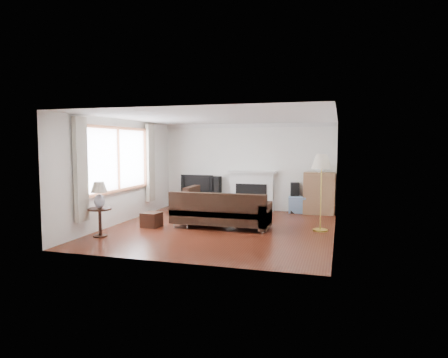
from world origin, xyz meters
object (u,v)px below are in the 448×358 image
(tv_stand, at_px, (198,201))
(bookshelf, at_px, (319,193))
(coffee_table, at_px, (232,211))
(floor_lamp, at_px, (321,193))
(sectional_sofa, at_px, (221,211))
(side_table, at_px, (100,222))

(tv_stand, height_order, bookshelf, bookshelf)
(coffee_table, bearing_deg, floor_lamp, -36.09)
(tv_stand, xyz_separation_m, coffee_table, (1.37, -1.22, -0.02))
(coffee_table, height_order, floor_lamp, floor_lamp)
(sectional_sofa, height_order, coffee_table, sectional_sofa)
(bookshelf, bearing_deg, side_table, -136.39)
(tv_stand, height_order, side_table, side_table)
(floor_lamp, bearing_deg, coffee_table, 157.93)
(tv_stand, bearing_deg, bookshelf, 0.36)
(coffee_table, distance_m, floor_lamp, 2.53)
(sectional_sofa, bearing_deg, side_table, -144.14)
(tv_stand, relative_size, bookshelf, 0.77)
(tv_stand, xyz_separation_m, floor_lamp, (3.63, -2.13, 0.62))
(coffee_table, relative_size, floor_lamp, 0.60)
(bookshelf, height_order, sectional_sofa, bookshelf)
(sectional_sofa, distance_m, floor_lamp, 2.27)
(tv_stand, distance_m, coffee_table, 1.83)
(tv_stand, height_order, sectional_sofa, sectional_sofa)
(sectional_sofa, bearing_deg, bookshelf, 50.00)
(sectional_sofa, relative_size, side_table, 4.07)
(floor_lamp, bearing_deg, bookshelf, 93.81)
(bookshelf, xyz_separation_m, coffee_table, (-2.12, -1.24, -0.37))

